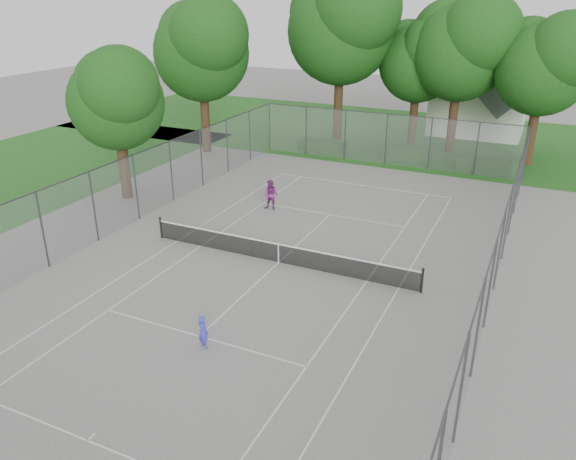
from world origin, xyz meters
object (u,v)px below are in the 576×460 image
at_px(tennis_net, 278,252).
at_px(girl_player, 203,332).
at_px(house, 481,89).
at_px(woman_player, 271,195).

bearing_deg(tennis_net, girl_player, -85.86).
xyz_separation_m(tennis_net, house, (4.41, 29.12, 3.15)).
distance_m(house, woman_player, 24.76).
bearing_deg(tennis_net, woman_player, 119.46).
height_order(girl_player, woman_player, woman_player).
height_order(house, girl_player, house).
height_order(tennis_net, woman_player, woman_player).
xyz_separation_m(girl_player, woman_player, (-3.74, 12.61, 0.23)).
relative_size(tennis_net, girl_player, 10.46).
bearing_deg(house, tennis_net, -98.62).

